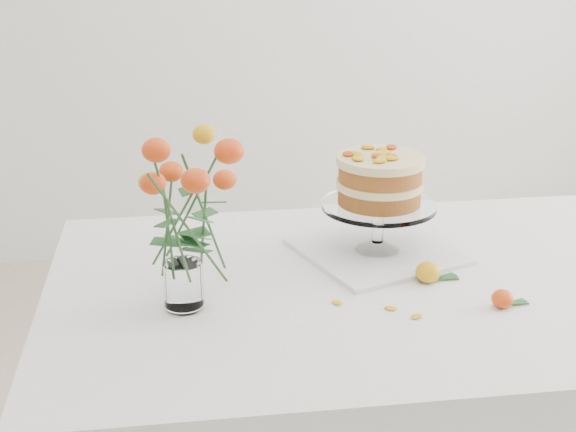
% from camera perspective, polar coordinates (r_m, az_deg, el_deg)
% --- Properties ---
extents(table, '(1.43, 0.93, 0.76)m').
position_cam_1_polar(table, '(1.76, 6.64, -6.88)').
color(table, tan).
rests_on(table, ground).
extents(napkin, '(0.41, 0.41, 0.01)m').
position_cam_1_polar(napkin, '(1.85, 6.34, -2.52)').
color(napkin, silver).
rests_on(napkin, table).
extents(cake_stand, '(0.26, 0.26, 0.23)m').
position_cam_1_polar(cake_stand, '(1.79, 6.54, 2.21)').
color(cake_stand, white).
rests_on(cake_stand, napkin).
extents(rose_vase, '(0.32, 0.32, 0.39)m').
position_cam_1_polar(rose_vase, '(1.51, -7.75, 1.30)').
color(rose_vase, white).
rests_on(rose_vase, table).
extents(loose_rose_near, '(0.09, 0.05, 0.04)m').
position_cam_1_polar(loose_rose_near, '(1.72, 9.94, -3.96)').
color(loose_rose_near, orange).
rests_on(loose_rose_near, table).
extents(loose_rose_far, '(0.08, 0.04, 0.04)m').
position_cam_1_polar(loose_rose_far, '(1.64, 15.02, -5.71)').
color(loose_rose_far, red).
rests_on(loose_rose_far, table).
extents(stray_petal_a, '(0.03, 0.02, 0.00)m').
position_cam_1_polar(stray_petal_a, '(1.61, 3.49, -6.17)').
color(stray_petal_a, gold).
rests_on(stray_petal_a, table).
extents(stray_petal_b, '(0.03, 0.02, 0.00)m').
position_cam_1_polar(stray_petal_b, '(1.60, 7.32, -6.54)').
color(stray_petal_b, gold).
rests_on(stray_petal_b, table).
extents(stray_petal_c, '(0.03, 0.02, 0.00)m').
position_cam_1_polar(stray_petal_c, '(1.57, 9.11, -7.07)').
color(stray_petal_c, gold).
rests_on(stray_petal_c, table).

